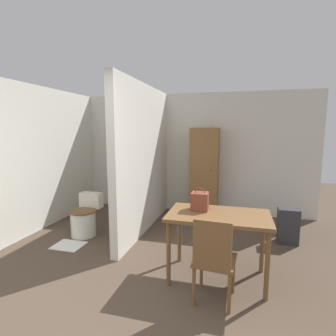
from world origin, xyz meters
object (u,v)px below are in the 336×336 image
at_px(wooden_chair, 214,258).
at_px(space_heater, 288,226).
at_px(toilet, 85,218).
at_px(handbag, 200,201).
at_px(dining_table, 218,222).
at_px(wooden_cabinet, 204,173).

distance_m(wooden_chair, space_heater, 2.03).
bearing_deg(toilet, wooden_chair, -28.95).
xyz_separation_m(handbag, space_heater, (1.21, 1.19, -0.63)).
bearing_deg(wooden_chair, handbag, 116.55).
xyz_separation_m(dining_table, wooden_cabinet, (-0.45, 2.29, 0.20)).
xyz_separation_m(toilet, wooden_cabinet, (1.80, 1.52, 0.61)).
xyz_separation_m(dining_table, handbag, (-0.23, 0.10, 0.20)).
xyz_separation_m(toilet, space_heater, (3.23, 0.52, -0.01)).
bearing_deg(toilet, dining_table, -18.78).
xyz_separation_m(toilet, handbag, (2.02, -0.67, 0.62)).
distance_m(dining_table, wooden_chair, 0.52).
relative_size(handbag, wooden_cabinet, 0.15).
xyz_separation_m(wooden_chair, handbag, (-0.23, 0.57, 0.41)).
bearing_deg(wooden_cabinet, dining_table, -78.81).
height_order(dining_table, handbag, handbag).
xyz_separation_m(dining_table, space_heater, (0.98, 1.28, -0.42)).
height_order(toilet, space_heater, toilet).
bearing_deg(dining_table, handbag, 157.58).
distance_m(wooden_chair, toilet, 2.58).
bearing_deg(wooden_cabinet, space_heater, -34.94).
height_order(wooden_chair, space_heater, wooden_chair).
bearing_deg(toilet, handbag, -18.35).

